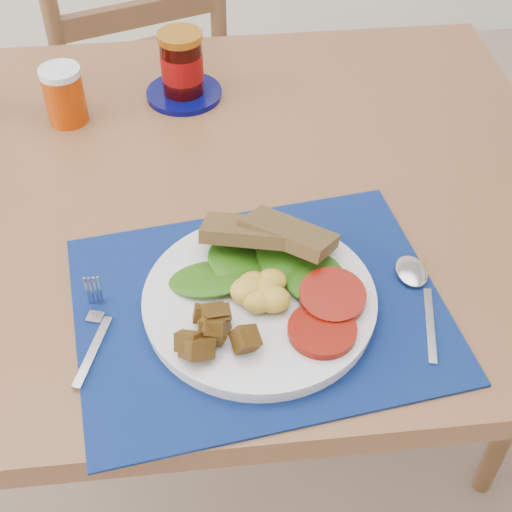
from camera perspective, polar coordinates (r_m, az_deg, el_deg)
The scene contains 8 objects.
table at distance 1.15m, azimuth -10.74°, elevation 2.06°, with size 1.40×0.90×0.75m.
chair_far at distance 1.79m, azimuth -9.97°, elevation 15.85°, with size 0.53×0.52×1.14m.
placemat at distance 0.90m, azimuth 0.27°, elevation -4.12°, with size 0.46×0.36×0.00m, color #040431.
breakfast_plate at distance 0.88m, azimuth -0.06°, elevation -3.42°, with size 0.29×0.29×0.07m.
fork at distance 0.90m, azimuth -12.80°, elevation -5.74°, with size 0.04×0.15×0.00m.
spoon at distance 0.94m, azimuth 12.74°, elevation -2.53°, with size 0.04×0.18×0.01m.
juice_glass at distance 1.23m, azimuth -15.06°, elevation 12.22°, with size 0.07×0.07×0.09m, color #B03304.
jam_on_saucer at distance 1.26m, azimuth -5.92°, elevation 14.65°, with size 0.13×0.13×0.12m.
Camera 1 is at (0.12, -0.64, 1.44)m, focal length 50.00 mm.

